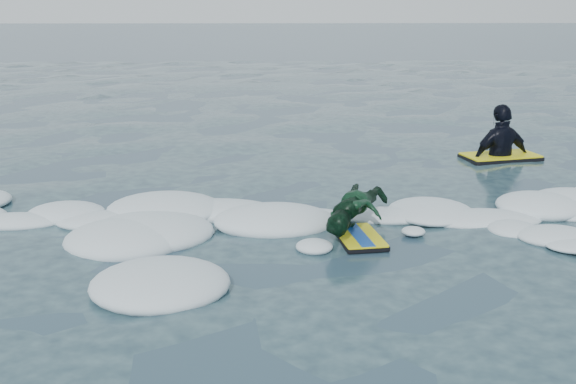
# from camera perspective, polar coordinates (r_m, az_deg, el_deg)

# --- Properties ---
(ground) EXTENTS (120.00, 120.00, 0.00)m
(ground) POSITION_cam_1_polar(r_m,az_deg,el_deg) (6.40, 1.99, -6.31)
(ground) COLOR #1B2941
(ground) RESTS_ON ground
(foam_band) EXTENTS (12.00, 3.10, 0.30)m
(foam_band) POSITION_cam_1_polar(r_m,az_deg,el_deg) (7.37, 1.54, -3.36)
(foam_band) COLOR white
(foam_band) RESTS_ON ground
(prone_child_unit) EXTENTS (0.99, 1.28, 0.45)m
(prone_child_unit) POSITION_cam_1_polar(r_m,az_deg,el_deg) (7.32, 5.48, -1.69)
(prone_child_unit) COLOR black
(prone_child_unit) RESTS_ON ground
(waiting_rider_unit) EXTENTS (1.24, 0.87, 1.68)m
(waiting_rider_unit) POSITION_cam_1_polar(r_m,az_deg,el_deg) (11.15, 16.42, 2.41)
(waiting_rider_unit) COLOR black
(waiting_rider_unit) RESTS_ON ground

